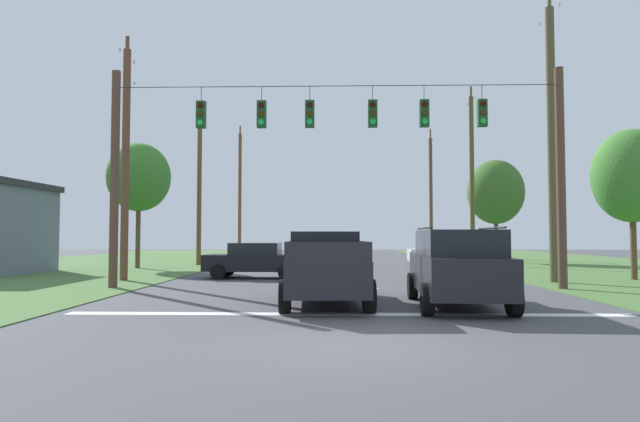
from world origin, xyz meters
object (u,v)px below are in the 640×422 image
pickup_truck (325,267)px  tree_roadside_right (139,177)px  distant_car_crossing_white (445,253)px  suv_black (457,266)px  utility_pole_distant_right (199,185)px  overhead_signal_span (337,161)px  utility_pole_distant_left (240,191)px  distant_car_oncoming (255,260)px  utility_pole_near_left (431,195)px  utility_pole_mid_right (552,140)px  utility_pole_far_right (472,177)px  tree_roadside_far_right (632,176)px  tree_roadside_left (496,192)px  utility_pole_far_left (126,158)px

pickup_truck → tree_roadside_right: size_ratio=0.78×
pickup_truck → distant_car_crossing_white: pickup_truck is taller
tree_roadside_right → suv_black: bearing=-47.8°
utility_pole_distant_right → distant_car_crossing_white: bearing=-2.2°
overhead_signal_span → pickup_truck: size_ratio=2.88×
distant_car_crossing_white → utility_pole_distant_left: (-14.81, 14.07, 4.87)m
distant_car_oncoming → pickup_truck: bearing=-69.5°
utility_pole_near_left → utility_pole_mid_right: bearing=-89.1°
overhead_signal_span → utility_pole_near_left: 27.91m
overhead_signal_span → utility_pole_distant_left: 28.93m
utility_pole_distant_left → utility_pole_far_right: bearing=-37.2°
tree_roadside_far_right → tree_roadside_left: size_ratio=0.89×
tree_roadside_left → distant_car_oncoming: bearing=-136.7°
utility_pole_mid_right → utility_pole_near_left: bearing=90.9°
suv_black → distant_car_crossing_white: (3.46, 18.18, -0.27)m
suv_black → utility_pole_far_left: size_ratio=0.48×
utility_pole_near_left → tree_roadside_left: bearing=-71.6°
utility_pole_distant_left → utility_pole_near_left: bearing=-3.5°
suv_black → distant_car_crossing_white: size_ratio=1.13×
overhead_signal_span → pickup_truck: (-0.36, -3.82, -3.45)m
utility_pole_far_right → tree_roadside_far_right: bearing=-71.4°
overhead_signal_span → utility_pole_far_right: bearing=60.3°
suv_black → utility_pole_distant_right: (-11.48, 18.74, 3.87)m
utility_pole_distant_right → tree_roadside_left: bearing=11.6°
utility_pole_distant_left → tree_roadside_right: bearing=-99.3°
pickup_truck → utility_pole_far_right: (8.88, 18.78, 4.48)m
utility_pole_near_left → utility_pole_distant_left: bearing=176.5°
tree_roadside_far_right → overhead_signal_span: bearing=-162.4°
distant_car_oncoming → tree_roadside_left: size_ratio=0.62×
utility_pole_mid_right → utility_pole_near_left: utility_pole_mid_right is taller
utility_pole_mid_right → tree_roadside_left: (2.47, 15.58, -0.80)m
utility_pole_far_right → tree_roadside_right: 19.92m
overhead_signal_span → utility_pole_mid_right: utility_pole_mid_right is taller
utility_pole_near_left → tree_roadside_right: size_ratio=1.55×
suv_black → distant_car_oncoming: bearing=125.8°
utility_pole_mid_right → tree_roadside_far_right: 4.20m
utility_pole_far_right → utility_pole_near_left: bearing=92.1°
tree_roadside_right → distant_car_oncoming: bearing=-40.6°
utility_pole_mid_right → utility_pole_distant_left: (-16.74, 25.12, 0.08)m
utility_pole_mid_right → utility_pole_distant_right: (-16.87, 11.62, -0.65)m
utility_pole_distant_right → tree_roadside_far_right: bearing=-26.5°
pickup_truck → utility_pole_distant_left: size_ratio=0.48×
distant_car_oncoming → utility_pole_far_right: size_ratio=0.39×
utility_pole_near_left → utility_pole_distant_right: size_ratio=1.07×
utility_pole_mid_right → utility_pole_distant_left: bearing=123.7°
tree_roadside_left → utility_pole_mid_right: bearing=-99.0°
utility_pole_far_left → utility_pole_mid_right: bearing=-1.5°
pickup_truck → utility_pole_mid_right: size_ratio=0.47×
pickup_truck → utility_pole_far_right: bearing=64.7°
pickup_truck → tree_roadside_far_right: 15.14m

